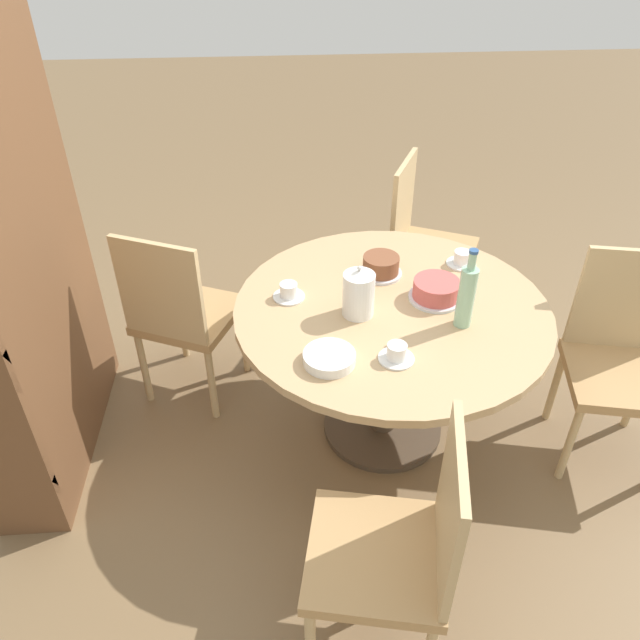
% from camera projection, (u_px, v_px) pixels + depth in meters
% --- Properties ---
extents(ground_plane, '(14.00, 14.00, 0.00)m').
position_uv_depth(ground_plane, '(382.00, 428.00, 2.93)').
color(ground_plane, brown).
extents(dining_table, '(1.28, 1.28, 0.70)m').
position_uv_depth(dining_table, '(390.00, 333.00, 2.59)').
color(dining_table, '#473828').
rests_on(dining_table, ground_plane).
extents(chair_a, '(0.50, 0.50, 0.93)m').
position_uv_depth(chair_a, '(620.00, 357.00, 2.59)').
color(chair_a, tan).
rests_on(chair_a, ground_plane).
extents(chair_b, '(0.56, 0.56, 0.93)m').
position_uv_depth(chair_b, '(423.00, 241.00, 3.38)').
color(chair_b, tan).
rests_on(chair_b, ground_plane).
extents(chair_c, '(0.55, 0.55, 0.93)m').
position_uv_depth(chair_c, '(182.00, 313.00, 2.84)').
color(chair_c, tan).
rests_on(chair_c, ground_plane).
extents(chair_d, '(0.50, 0.50, 0.93)m').
position_uv_depth(chair_d, '(399.00, 547.00, 1.87)').
color(chair_d, tan).
rests_on(chair_d, ground_plane).
extents(bookshelf, '(1.03, 0.28, 1.81)m').
position_uv_depth(bookshelf, '(19.00, 277.00, 2.37)').
color(bookshelf, brown).
rests_on(bookshelf, ground_plane).
extents(coffee_pot, '(0.13, 0.13, 0.22)m').
position_uv_depth(coffee_pot, '(359.00, 293.00, 2.42)').
color(coffee_pot, white).
rests_on(coffee_pot, dining_table).
extents(water_bottle, '(0.07, 0.07, 0.33)m').
position_uv_depth(water_bottle, '(466.00, 295.00, 2.34)').
color(water_bottle, '#99C6A3').
rests_on(water_bottle, dining_table).
extents(cake_main, '(0.22, 0.22, 0.08)m').
position_uv_depth(cake_main, '(436.00, 290.00, 2.54)').
color(cake_main, silver).
rests_on(cake_main, dining_table).
extents(cake_second, '(0.19, 0.19, 0.09)m').
position_uv_depth(cake_second, '(381.00, 266.00, 2.69)').
color(cake_second, silver).
rests_on(cake_second, dining_table).
extents(cup_a, '(0.13, 0.13, 0.07)m').
position_uv_depth(cup_a, '(289.00, 292.00, 2.55)').
color(cup_a, silver).
rests_on(cup_a, dining_table).
extents(cup_b, '(0.13, 0.13, 0.07)m').
position_uv_depth(cup_b, '(462.00, 259.00, 2.76)').
color(cup_b, silver).
rests_on(cup_b, dining_table).
extents(cup_c, '(0.13, 0.13, 0.07)m').
position_uv_depth(cup_c, '(397.00, 354.00, 2.23)').
color(cup_c, silver).
rests_on(cup_c, dining_table).
extents(plate_stack, '(0.19, 0.19, 0.04)m').
position_uv_depth(plate_stack, '(329.00, 358.00, 2.22)').
color(plate_stack, white).
rests_on(plate_stack, dining_table).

